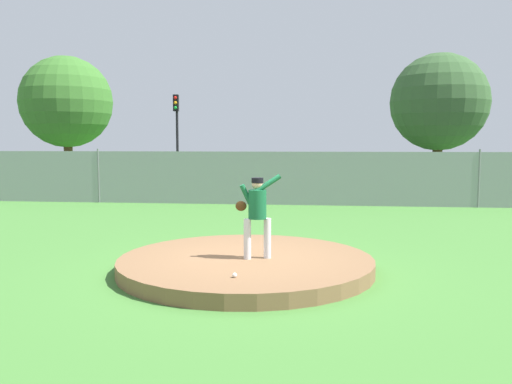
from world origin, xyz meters
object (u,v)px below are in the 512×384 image
at_px(parked_car_champagne, 386,176).
at_px(parked_car_slate, 226,175).
at_px(parked_car_white, 322,177).
at_px(baseball, 235,275).
at_px(pitcher_youth, 257,209).
at_px(traffic_light_near, 177,123).
at_px(parked_car_silver, 103,175).

distance_m(parked_car_champagne, parked_car_slate, 7.36).
bearing_deg(parked_car_champagne, parked_car_white, -171.46).
bearing_deg(baseball, pitcher_youth, 81.74).
height_order(parked_car_white, parked_car_slate, parked_car_slate).
distance_m(parked_car_slate, traffic_light_near, 6.14).
distance_m(parked_car_silver, traffic_light_near, 5.84).
xyz_separation_m(baseball, traffic_light_near, (-6.35, 20.47, 3.06)).
distance_m(pitcher_youth, traffic_light_near, 20.33).
relative_size(parked_car_champagne, parked_car_slate, 1.08).
bearing_deg(parked_car_silver, parked_car_champagne, 2.88).
relative_size(parked_car_champagne, traffic_light_near, 0.92).
bearing_deg(pitcher_youth, parked_car_champagne, 74.19).
height_order(baseball, parked_car_slate, parked_car_slate).
height_order(parked_car_slate, traffic_light_near, traffic_light_near).
bearing_deg(baseball, parked_car_white, 84.34).
relative_size(parked_car_silver, parked_car_champagne, 0.91).
xyz_separation_m(parked_car_champagne, traffic_light_near, (-10.81, 4.07, 2.58)).
distance_m(baseball, traffic_light_near, 21.65).
distance_m(parked_car_silver, parked_car_champagne, 13.13).
xyz_separation_m(parked_car_white, parked_car_slate, (-4.47, 0.13, 0.03)).
bearing_deg(pitcher_youth, parked_car_white, 84.58).
relative_size(baseball, parked_car_slate, 0.02).
distance_m(parked_car_white, parked_car_slate, 4.48).
distance_m(pitcher_youth, baseball, 1.60).
bearing_deg(pitcher_youth, parked_car_silver, 121.59).
bearing_deg(parked_car_champagne, pitcher_youth, -105.81).
distance_m(pitcher_youth, parked_car_slate, 15.08).
xyz_separation_m(pitcher_youth, traffic_light_near, (-6.55, 19.12, 2.20)).
distance_m(baseball, parked_car_slate, 16.36).
bearing_deg(parked_car_slate, parked_car_silver, -176.46).
bearing_deg(traffic_light_near, baseball, -72.75).
height_order(parked_car_white, traffic_light_near, traffic_light_near).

